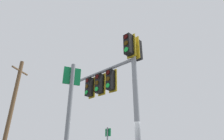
% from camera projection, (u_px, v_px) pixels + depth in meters
% --- Properties ---
extents(signal_mast_assembly, '(1.51, 3.79, 6.04)m').
position_uv_depth(signal_mast_assembly, '(117.00, 80.00, 7.72)').
color(signal_mast_assembly, gray).
rests_on(signal_mast_assembly, ground).
extents(utility_pole_wooden, '(2.17, 0.71, 9.87)m').
position_uv_depth(utility_pole_wooden, '(11.00, 110.00, 16.54)').
color(utility_pole_wooden, brown).
rests_on(utility_pole_wooden, ground).
extents(route_sign_secondary, '(0.26, 0.20, 2.95)m').
position_uv_depth(route_sign_secondary, '(66.00, 139.00, 2.73)').
color(route_sign_secondary, slate).
rests_on(route_sign_secondary, ground).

